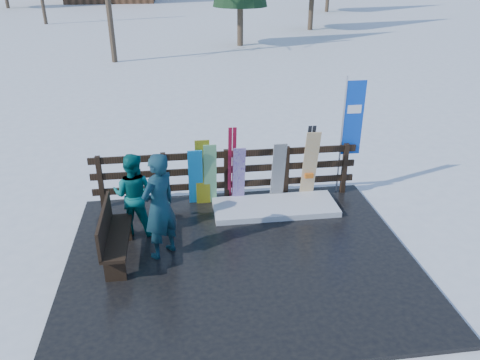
{
  "coord_description": "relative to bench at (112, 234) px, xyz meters",
  "views": [
    {
      "loc": [
        -0.93,
        -6.75,
        4.84
      ],
      "look_at": [
        0.13,
        1.0,
        1.1
      ],
      "focal_mm": 35.0,
      "sensor_mm": 36.0,
      "label": 1
    }
  ],
  "objects": [
    {
      "name": "snowboard_1",
      "position": [
        1.8,
        1.75,
        0.19
      ],
      "size": [
        0.26,
        0.3,
        1.42
      ],
      "primitive_type": "cube",
      "rotation": [
        0.19,
        0.0,
        0.0
      ],
      "color": "silver",
      "rests_on": "deck"
    },
    {
      "name": "deck",
      "position": [
        2.16,
        -0.23,
        -0.56
      ],
      "size": [
        6.0,
        5.0,
        0.08
      ],
      "primitive_type": "cube",
      "color": "black",
      "rests_on": "ground"
    },
    {
      "name": "snow_patch",
      "position": [
        3.11,
        1.37,
        -0.46
      ],
      "size": [
        2.55,
        1.0,
        0.12
      ],
      "primitive_type": "cube",
      "color": "white",
      "rests_on": "deck"
    },
    {
      "name": "ground",
      "position": [
        2.16,
        -0.23,
        -0.6
      ],
      "size": [
        700.0,
        700.0,
        0.0
      ],
      "primitive_type": "plane",
      "color": "white",
      "rests_on": "ground"
    },
    {
      "name": "person_back",
      "position": [
        0.32,
        0.89,
        0.28
      ],
      "size": [
        0.9,
        0.78,
        1.6
      ],
      "primitive_type": "imported",
      "rotation": [
        0.0,
        0.0,
        2.89
      ],
      "color": "#09615F",
      "rests_on": "deck"
    },
    {
      "name": "snowboard_4",
      "position": [
        3.24,
        1.75,
        0.16
      ],
      "size": [
        0.28,
        0.28,
        1.36
      ],
      "primitive_type": "cube",
      "rotation": [
        0.18,
        0.0,
        0.0
      ],
      "color": "black",
      "rests_on": "deck"
    },
    {
      "name": "fence",
      "position": [
        2.16,
        1.97,
        0.14
      ],
      "size": [
        5.6,
        0.1,
        1.15
      ],
      "color": "black",
      "rests_on": "deck"
    },
    {
      "name": "bench",
      "position": [
        0.0,
        0.0,
        0.0
      ],
      "size": [
        0.41,
        1.5,
        0.97
      ],
      "color": "black",
      "rests_on": "deck"
    },
    {
      "name": "rental_flag",
      "position": [
        4.81,
        2.02,
        1.09
      ],
      "size": [
        0.45,
        0.04,
        2.6
      ],
      "color": "silver",
      "rests_on": "deck"
    },
    {
      "name": "snowboard_3",
      "position": [
        2.4,
        1.75,
        0.14
      ],
      "size": [
        0.25,
        0.28,
        1.31
      ],
      "primitive_type": "cube",
      "rotation": [
        0.19,
        0.0,
        0.0
      ],
      "color": "silver",
      "rests_on": "deck"
    },
    {
      "name": "ski_pair_b",
      "position": [
        3.89,
        1.82,
        0.33
      ],
      "size": [
        0.17,
        0.31,
        1.7
      ],
      "color": "black",
      "rests_on": "deck"
    },
    {
      "name": "ski_pair_a",
      "position": [
        2.27,
        1.82,
        0.35
      ],
      "size": [
        0.17,
        0.33,
        1.74
      ],
      "color": "#AA1430",
      "rests_on": "deck"
    },
    {
      "name": "snowboard_0",
      "position": [
        1.5,
        1.75,
        0.15
      ],
      "size": [
        0.29,
        0.38,
        1.33
      ],
      "primitive_type": "cube",
      "rotation": [
        0.26,
        0.0,
        0.0
      ],
      "color": "#1687D2",
      "rests_on": "deck"
    },
    {
      "name": "snowboard_5",
      "position": [
        3.91,
        1.75,
        0.28
      ],
      "size": [
        0.3,
        0.33,
        1.58
      ],
      "primitive_type": "cube",
      "rotation": [
        0.19,
        0.0,
        0.0
      ],
      "color": "silver",
      "rests_on": "deck"
    },
    {
      "name": "snowboard_2",
      "position": [
        1.65,
        1.75,
        0.24
      ],
      "size": [
        0.29,
        0.26,
        1.52
      ],
      "primitive_type": "cube",
      "rotation": [
        0.16,
        0.0,
        0.0
      ],
      "color": "#FEFB1D",
      "rests_on": "deck"
    },
    {
      "name": "person_front",
      "position": [
        0.82,
        0.06,
        0.44
      ],
      "size": [
        0.82,
        0.81,
        1.91
      ],
      "primitive_type": "imported",
      "rotation": [
        0.0,
        0.0,
        3.91
      ],
      "color": "#17494A",
      "rests_on": "deck"
    }
  ]
}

